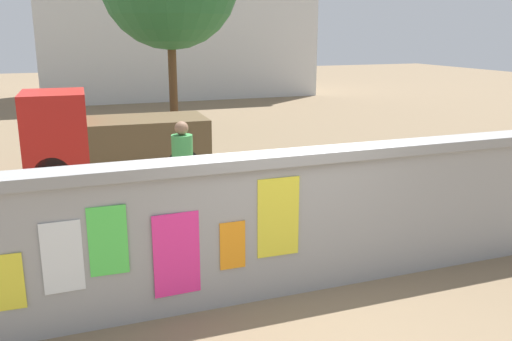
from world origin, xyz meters
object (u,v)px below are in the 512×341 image
object	(u,v)px
auto_rickshaw_truck	(108,137)
bicycle_far	(18,228)
bicycle_near	(202,227)
person_walking	(183,160)
motorcycle	(311,172)

from	to	relation	value
auto_rickshaw_truck	bicycle_far	size ratio (longest dim) A/B	2.14
auto_rickshaw_truck	bicycle_near	xyz separation A→B (m)	(0.79, -4.40, -0.54)
bicycle_near	person_walking	distance (m)	1.59
person_walking	bicycle_far	bearing A→B (deg)	-166.37
bicycle_near	bicycle_far	size ratio (longest dim) A/B	0.99
auto_rickshaw_truck	motorcycle	size ratio (longest dim) A/B	1.93
bicycle_near	bicycle_far	bearing A→B (deg)	160.26
auto_rickshaw_truck	bicycle_near	bearing A→B (deg)	-79.82
auto_rickshaw_truck	motorcycle	bearing A→B (deg)	-37.06
auto_rickshaw_truck	person_walking	size ratio (longest dim) A/B	2.26
motorcycle	bicycle_near	xyz separation A→B (m)	(-2.58, -1.85, -0.10)
auto_rickshaw_truck	bicycle_near	size ratio (longest dim) A/B	2.16
motorcycle	bicycle_near	size ratio (longest dim) A/B	1.11
motorcycle	bicycle_near	distance (m)	3.18
motorcycle	bicycle_near	bearing A→B (deg)	-144.34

